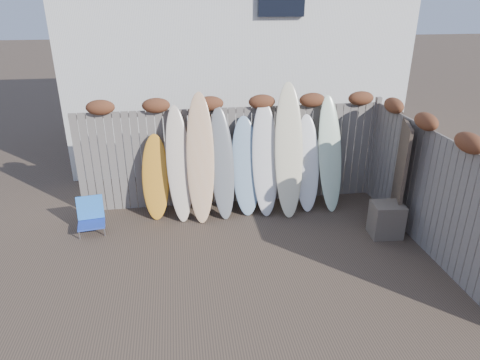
{
  "coord_description": "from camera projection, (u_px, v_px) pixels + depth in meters",
  "views": [
    {
      "loc": [
        -1.03,
        -5.59,
        3.98
      ],
      "look_at": [
        0.0,
        1.2,
        1.0
      ],
      "focal_mm": 32.0,
      "sensor_mm": 36.0,
      "label": 1
    }
  ],
  "objects": [
    {
      "name": "surfboard_6",
      "position": [
        289.0,
        151.0,
        8.16
      ],
      "size": [
        0.62,
        0.92,
        2.49
      ],
      "primitive_type": "ellipsoid",
      "rotation": [
        -0.31,
        0.0,
        -0.09
      ],
      "color": "#F4E7BB",
      "rests_on": "ground"
    },
    {
      "name": "surfboard_8",
      "position": [
        330.0,
        154.0,
        8.4
      ],
      "size": [
        0.49,
        0.79,
        2.21
      ],
      "primitive_type": "ellipsoid",
      "rotation": [
        -0.31,
        0.0,
        0.03
      ],
      "color": "silver",
      "rests_on": "ground"
    },
    {
      "name": "surfboard_7",
      "position": [
        307.0,
        163.0,
        8.42
      ],
      "size": [
        0.52,
        0.69,
        1.86
      ],
      "primitive_type": "ellipsoid",
      "rotation": [
        -0.31,
        0.0,
        -0.06
      ],
      "color": "white",
      "rests_on": "ground"
    },
    {
      "name": "surfboard_2",
      "position": [
        200.0,
        158.0,
        7.97
      ],
      "size": [
        0.59,
        0.87,
        2.36
      ],
      "primitive_type": "ellipsoid",
      "rotation": [
        -0.31,
        0.0,
        -0.08
      ],
      "color": "#FFC589",
      "rests_on": "ground"
    },
    {
      "name": "surfboard_0",
      "position": [
        156.0,
        177.0,
        8.13
      ],
      "size": [
        0.56,
        0.62,
        1.59
      ],
      "primitive_type": "ellipsoid",
      "rotation": [
        -0.31,
        0.0,
        -0.09
      ],
      "color": "orange",
      "rests_on": "ground"
    },
    {
      "name": "surfboard_4",
      "position": [
        246.0,
        166.0,
        8.27
      ],
      "size": [
        0.56,
        0.67,
        1.87
      ],
      "primitive_type": "ellipsoid",
      "rotation": [
        -0.31,
        0.0,
        0.01
      ],
      "color": "#829FB9",
      "rests_on": "ground"
    },
    {
      "name": "wooden_crate",
      "position": [
        386.0,
        220.0,
        7.59
      ],
      "size": [
        0.57,
        0.49,
        0.62
      ],
      "primitive_type": "cube",
      "rotation": [
        0.0,
        0.0,
        -0.09
      ],
      "color": "#6D6252",
      "rests_on": "ground"
    },
    {
      "name": "right_fence",
      "position": [
        430.0,
        184.0,
        6.98
      ],
      "size": [
        0.28,
        4.4,
        2.24
      ],
      "color": "slate",
      "rests_on": "ground"
    },
    {
      "name": "back_fence",
      "position": [
        234.0,
        148.0,
        8.51
      ],
      "size": [
        6.05,
        0.28,
        2.24
      ],
      "color": "slate",
      "rests_on": "ground"
    },
    {
      "name": "surfboard_5",
      "position": [
        265.0,
        159.0,
        8.24
      ],
      "size": [
        0.53,
        0.78,
        2.15
      ],
      "primitive_type": "ellipsoid",
      "rotation": [
        -0.31,
        0.0,
        -0.04
      ],
      "color": "silver",
      "rests_on": "ground"
    },
    {
      "name": "house",
      "position": [
        229.0,
        26.0,
        11.49
      ],
      "size": [
        8.5,
        5.5,
        6.33
      ],
      "color": "silver",
      "rests_on": "ground"
    },
    {
      "name": "lattice_panel",
      "position": [
        398.0,
        172.0,
        7.87
      ],
      "size": [
        0.5,
        1.25,
        1.97
      ],
      "primitive_type": "cube",
      "rotation": [
        0.0,
        0.0,
        -0.35
      ],
      "color": "#342820",
      "rests_on": "ground"
    },
    {
      "name": "surfboard_1",
      "position": [
        179.0,
        164.0,
        8.02
      ],
      "size": [
        0.52,
        0.78,
        2.12
      ],
      "primitive_type": "ellipsoid",
      "rotation": [
        -0.31,
        0.0,
        0.08
      ],
      "color": "beige",
      "rests_on": "ground"
    },
    {
      "name": "surfboard_3",
      "position": [
        222.0,
        163.0,
        8.12
      ],
      "size": [
        0.51,
        0.76,
        2.08
      ],
      "primitive_type": "ellipsoid",
      "rotation": [
        -0.31,
        0.0,
        0.07
      ],
      "color": "slate",
      "rests_on": "ground"
    },
    {
      "name": "beach_chair",
      "position": [
        91.0,
        216.0,
        7.77
      ],
      "size": [
        0.53,
        0.56,
        0.62
      ],
      "color": "#223FAD",
      "rests_on": "ground"
    },
    {
      "name": "ground",
      "position": [
        251.0,
        267.0,
        6.8
      ],
      "size": [
        80.0,
        80.0,
        0.0
      ],
      "primitive_type": "plane",
      "color": "#493A2D"
    }
  ]
}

